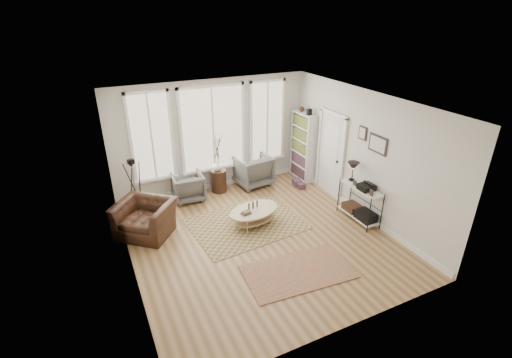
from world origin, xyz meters
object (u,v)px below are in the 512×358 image
low_shelf (360,200)px  armchair_left (188,187)px  coffee_table (254,213)px  bookcase (303,146)px  side_table (218,163)px  armchair_right (252,170)px  accent_chair (145,218)px

low_shelf → armchair_left: 4.19m
coffee_table → armchair_left: 2.06m
bookcase → armchair_left: size_ratio=2.70×
bookcase → low_shelf: size_ratio=1.58×
coffee_table → side_table: size_ratio=0.79×
bookcase → side_table: (-2.44, 0.22, -0.14)m
low_shelf → armchair_right: 3.09m
armchair_left → accent_chair: accent_chair is taller
coffee_table → accent_chair: 2.36m
accent_chair → armchair_right: bearing=60.8°
bookcase → low_shelf: 2.56m
armchair_left → accent_chair: size_ratio=0.67×
side_table → accent_chair: bearing=-150.6°
armchair_left → side_table: side_table is taller
side_table → low_shelf: bearing=-49.1°
low_shelf → side_table: 3.65m
bookcase → low_shelf: bearing=-91.3°
low_shelf → side_table: bearing=130.9°
coffee_table → side_table: side_table is taller
bookcase → side_table: bearing=174.7°
side_table → coffee_table: bearing=-86.4°
coffee_table → accent_chair: (-2.25, 0.70, 0.07)m
coffee_table → armchair_right: armchair_right is taller
low_shelf → armchair_left: low_shelf is taller
low_shelf → accent_chair: 4.77m
bookcase → armchair_left: (-3.30, 0.13, -0.61)m
bookcase → accent_chair: bearing=-167.9°
bookcase → low_shelf: bookcase is taller
coffee_table → side_table: (-0.12, 1.90, 0.52)m
low_shelf → armchair_left: bearing=140.7°
coffee_table → armchair_right: size_ratio=1.45×
low_shelf → coffee_table: low_shelf is taller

